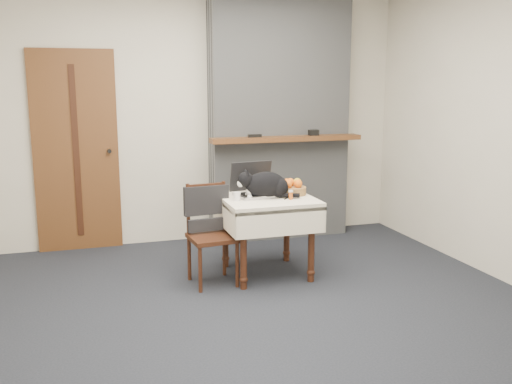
# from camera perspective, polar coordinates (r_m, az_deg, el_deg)

# --- Properties ---
(ground) EXTENTS (4.50, 4.50, 0.00)m
(ground) POSITION_cam_1_polar(r_m,az_deg,el_deg) (4.45, -0.76, -11.32)
(ground) COLOR black
(ground) RESTS_ON ground
(room_shell) EXTENTS (4.52, 4.01, 2.61)m
(room_shell) POSITION_cam_1_polar(r_m,az_deg,el_deg) (4.56, -2.52, 11.93)
(room_shell) COLOR beige
(room_shell) RESTS_ON ground
(door) EXTENTS (0.82, 0.10, 2.00)m
(door) POSITION_cam_1_polar(r_m,az_deg,el_deg) (5.96, -17.55, 3.88)
(door) COLOR brown
(door) RESTS_ON ground
(chimney) EXTENTS (1.62, 0.48, 2.60)m
(chimney) POSITION_cam_1_polar(r_m,az_deg,el_deg) (6.16, 2.35, 7.39)
(chimney) COLOR gray
(chimney) RESTS_ON ground
(side_table) EXTENTS (0.78, 0.78, 0.70)m
(side_table) POSITION_cam_1_polar(r_m,az_deg,el_deg) (4.98, 1.08, -1.78)
(side_table) COLOR #32190D
(side_table) RESTS_ON ground
(laptop) EXTENTS (0.44, 0.39, 0.29)m
(laptop) POSITION_cam_1_polar(r_m,az_deg,el_deg) (5.03, -0.07, 0.52)
(laptop) COLOR #B7B7BC
(laptop) RESTS_ON side_table
(cat) EXTENTS (0.53, 0.25, 0.26)m
(cat) POSITION_cam_1_polar(r_m,az_deg,el_deg) (4.90, 1.06, 0.70)
(cat) COLOR black
(cat) RESTS_ON side_table
(cream_jar) EXTENTS (0.06, 0.06, 0.07)m
(cream_jar) POSITION_cam_1_polar(r_m,az_deg,el_deg) (4.80, -1.92, -0.44)
(cream_jar) COLOR white
(cream_jar) RESTS_ON side_table
(pill_bottle) EXTENTS (0.04, 0.04, 0.08)m
(pill_bottle) POSITION_cam_1_polar(r_m,az_deg,el_deg) (4.85, 3.50, -0.27)
(pill_bottle) COLOR #AD4B15
(pill_bottle) RESTS_ON side_table
(fruit_basket) EXTENTS (0.25, 0.25, 0.14)m
(fruit_basket) POSITION_cam_1_polar(r_m,az_deg,el_deg) (5.06, 3.64, 0.38)
(fruit_basket) COLOR #A47942
(fruit_basket) RESTS_ON side_table
(desk_clutter) EXTENTS (0.13, 0.11, 0.01)m
(desk_clutter) POSITION_cam_1_polar(r_m,az_deg,el_deg) (5.01, 3.17, -0.33)
(desk_clutter) COLOR black
(desk_clutter) RESTS_ON side_table
(chair) EXTENTS (0.41, 0.41, 0.85)m
(chair) POSITION_cam_1_polar(r_m,az_deg,el_deg) (4.85, -4.72, -2.76)
(chair) COLOR #32190D
(chair) RESTS_ON ground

